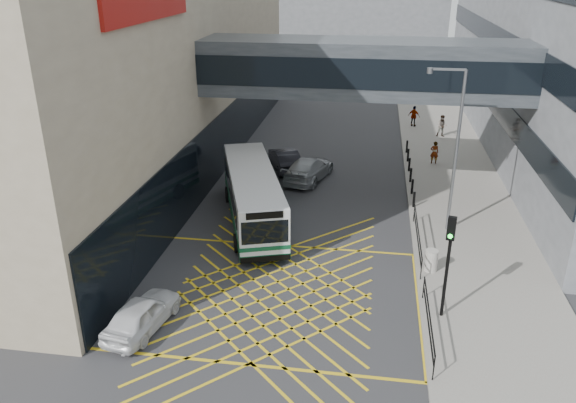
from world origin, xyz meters
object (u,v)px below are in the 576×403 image
at_px(pedestrian_a, 434,153).
at_px(pedestrian_b, 442,126).
at_px(bus, 253,194).
at_px(street_lamp, 453,142).
at_px(pedestrian_c, 414,116).
at_px(car_silver, 308,168).
at_px(car_white, 142,313).
at_px(car_dark, 285,159).
at_px(traffic_light, 449,253).
at_px(litter_bin, 431,260).

xyz_separation_m(pedestrian_a, pedestrian_b, (1.15, 6.73, 0.08)).
height_order(pedestrian_a, pedestrian_b, pedestrian_b).
height_order(bus, street_lamp, street_lamp).
height_order(pedestrian_a, pedestrian_c, pedestrian_c).
distance_m(bus, pedestrian_b, 20.90).
relative_size(bus, car_silver, 2.08).
bearing_deg(pedestrian_a, car_white, 54.22).
relative_size(car_dark, traffic_light, 1.06).
distance_m(pedestrian_a, pedestrian_b, 6.83).
relative_size(bus, litter_bin, 10.48).
xyz_separation_m(car_dark, pedestrian_b, (11.13, 9.04, 0.30)).
bearing_deg(litter_bin, pedestrian_a, 84.88).
bearing_deg(traffic_light, car_dark, 132.32).
distance_m(car_dark, pedestrian_a, 10.24).
bearing_deg(car_white, pedestrian_c, -100.60).
bearing_deg(car_silver, litter_bin, 135.94).
xyz_separation_m(car_white, litter_bin, (11.14, 5.89, -0.00)).
bearing_deg(pedestrian_a, litter_bin, 79.97).
bearing_deg(traffic_light, pedestrian_c, 103.39).
xyz_separation_m(car_white, car_dark, (2.51, 18.55, 0.06)).
xyz_separation_m(car_white, pedestrian_a, (12.48, 20.86, 0.28)).
distance_m(car_silver, street_lamp, 10.94).
bearing_deg(pedestrian_c, car_silver, 86.17).
relative_size(traffic_light, pedestrian_b, 2.52).
distance_m(traffic_light, pedestrian_a, 18.74).
bearing_deg(pedestrian_b, car_dark, -141.71).
bearing_deg(litter_bin, car_dark, 124.28).
bearing_deg(bus, car_dark, 68.92).
relative_size(traffic_light, pedestrian_c, 2.54).
distance_m(bus, car_white, 10.43).
distance_m(street_lamp, litter_bin, 6.19).
height_order(bus, pedestrian_a, bus).
relative_size(bus, car_white, 2.52).
xyz_separation_m(street_lamp, pedestrian_a, (0.35, 10.51, -3.90)).
height_order(car_dark, car_silver, car_silver).
bearing_deg(street_lamp, car_white, -139.39).
xyz_separation_m(car_dark, traffic_light, (8.76, -16.28, 2.26)).
distance_m(car_dark, traffic_light, 18.62).
bearing_deg(car_silver, pedestrian_c, -104.26).
relative_size(street_lamp, pedestrian_c, 4.82).
relative_size(car_white, car_dark, 0.90).
height_order(bus, litter_bin, bus).
bearing_deg(car_dark, car_silver, 114.60).
bearing_deg(pedestrian_b, pedestrian_a, -100.53).
xyz_separation_m(car_silver, pedestrian_b, (9.33, 10.77, 0.24)).
distance_m(litter_bin, pedestrian_c, 24.52).
distance_m(traffic_light, pedestrian_c, 28.20).
bearing_deg(street_lamp, pedestrian_c, 91.69).
xyz_separation_m(bus, car_dark, (0.40, 8.38, -0.82)).
relative_size(bus, street_lamp, 1.27).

